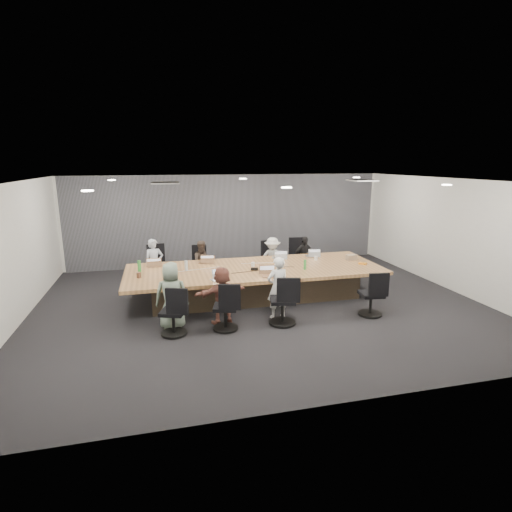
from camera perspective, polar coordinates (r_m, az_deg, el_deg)
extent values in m
cube|color=black|center=(9.25, 0.60, -6.90)|extent=(10.00, 8.00, 0.00)
cube|color=white|center=(8.68, 0.64, 10.70)|extent=(10.00, 8.00, 0.00)
cube|color=silver|center=(12.72, -3.90, 5.20)|extent=(10.00, 0.00, 2.80)
cube|color=silver|center=(5.23, 11.71, -7.17)|extent=(10.00, 0.00, 2.80)
cube|color=silver|center=(9.05, -31.74, -0.18)|extent=(0.00, 8.00, 2.80)
cube|color=silver|center=(11.19, 26.29, 2.71)|extent=(0.00, 8.00, 2.80)
cube|color=slate|center=(12.64, -3.84, 5.15)|extent=(9.80, 0.04, 2.80)
cube|color=#453728|center=(9.60, -0.14, -4.05)|extent=(4.80, 1.40, 0.66)
cube|color=#B6824E|center=(9.50, -0.14, -1.92)|extent=(6.00, 2.20, 0.08)
imported|color=silver|center=(10.57, -14.32, -1.08)|extent=(0.52, 0.39, 1.28)
cube|color=#8C6647|center=(10.01, -14.36, -1.26)|extent=(0.36, 0.25, 0.02)
imported|color=#42352E|center=(10.63, -7.57, -0.97)|extent=(0.63, 0.52, 1.18)
cube|color=#8C6647|center=(10.06, -7.25, -0.85)|extent=(0.40, 0.32, 0.02)
imported|color=silver|center=(10.99, 2.34, -0.38)|extent=(0.85, 0.62, 1.18)
cube|color=#B2B2B7|center=(10.44, 3.18, -0.24)|extent=(0.36, 0.28, 0.02)
imported|color=black|center=(11.28, 6.87, -0.14)|extent=(0.72, 0.38, 1.17)
cube|color=#B2B2B7|center=(10.74, 7.92, 0.04)|extent=(0.35, 0.26, 0.02)
imported|color=gray|center=(7.97, -11.96, -5.53)|extent=(0.69, 0.49, 1.33)
cube|color=#8C6647|center=(8.47, -12.13, -3.81)|extent=(0.31, 0.23, 0.02)
imported|color=brown|center=(8.07, -4.86, -5.59)|extent=(1.14, 0.58, 1.18)
cube|color=#B2B2B7|center=(8.54, -5.47, -3.40)|extent=(0.33, 0.26, 0.02)
imported|color=silver|center=(8.30, 3.10, -4.54)|extent=(0.52, 0.38, 1.31)
cube|color=#8C6647|center=(8.78, 2.07, -2.89)|extent=(0.39, 0.30, 0.02)
cylinder|color=green|center=(9.44, -16.33, -1.43)|extent=(0.10, 0.10, 0.28)
cylinder|color=green|center=(9.38, 7.01, -1.23)|extent=(0.08, 0.08, 0.23)
cylinder|color=silver|center=(9.35, -9.95, -1.37)|extent=(0.08, 0.08, 0.24)
cylinder|color=white|center=(9.58, -0.43, -1.21)|extent=(0.10, 0.10, 0.10)
cylinder|color=white|center=(10.33, 8.56, -0.29)|extent=(0.10, 0.10, 0.10)
cylinder|color=brown|center=(9.04, -16.40, -2.62)|extent=(0.11, 0.11, 0.12)
cube|color=black|center=(9.10, -4.34, -2.30)|extent=(0.15, 0.12, 0.03)
cube|color=black|center=(9.65, 3.40, -1.34)|extent=(0.18, 0.14, 0.03)
cube|color=black|center=(9.26, -0.23, -1.87)|extent=(0.17, 0.06, 0.06)
cube|color=gray|center=(10.50, 13.47, -0.18)|extent=(0.28, 0.19, 0.14)
cube|color=orange|center=(10.14, 14.99, -1.03)|extent=(0.21, 0.21, 0.04)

